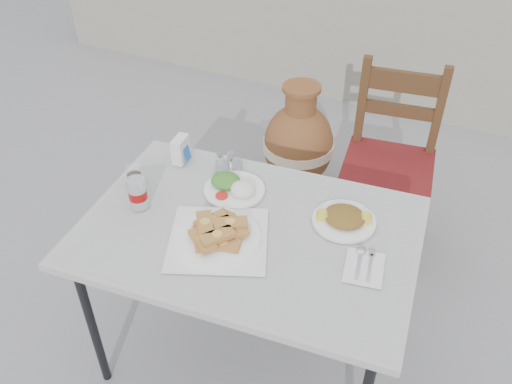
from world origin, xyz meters
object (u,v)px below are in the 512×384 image
at_px(salad_chopped_plate, 344,218).
at_px(terracotta_urn, 298,146).
at_px(soda_can, 138,193).
at_px(cola_glass, 134,177).
at_px(chair, 389,162).
at_px(condiment_caddy, 228,163).
at_px(cafe_table, 249,238).
at_px(napkin_holder, 181,150).
at_px(pide_plate, 218,233).
at_px(salad_rice_plate, 234,187).

height_order(salad_chopped_plate, terracotta_urn, salad_chopped_plate).
relative_size(salad_chopped_plate, soda_can, 1.87).
bearing_deg(cola_glass, chair, 48.61).
distance_m(salad_chopped_plate, condiment_caddy, 0.54).
bearing_deg(terracotta_urn, condiment_caddy, -89.19).
xyz_separation_m(cafe_table, napkin_holder, (-0.43, 0.26, 0.10)).
height_order(salad_chopped_plate, chair, chair).
distance_m(cafe_table, napkin_holder, 0.52).
relative_size(pide_plate, napkin_holder, 4.09).
distance_m(napkin_holder, chair, 1.05).
distance_m(salad_chopped_plate, cola_glass, 0.82).
distance_m(cafe_table, cola_glass, 0.52).
xyz_separation_m(salad_rice_plate, chair, (0.44, 0.78, -0.25)).
xyz_separation_m(pide_plate, salad_chopped_plate, (0.37, 0.27, -0.01)).
bearing_deg(cafe_table, salad_rice_plate, 130.83).
relative_size(cola_glass, napkin_holder, 0.78).
bearing_deg(cola_glass, pide_plate, -16.76).
xyz_separation_m(cafe_table, terracotta_urn, (-0.24, 1.13, -0.35)).
xyz_separation_m(pide_plate, condiment_caddy, (-0.16, 0.39, -0.01)).
xyz_separation_m(pide_plate, chair, (0.36, 1.05, -0.26)).
relative_size(salad_chopped_plate, cola_glass, 2.71).
distance_m(salad_chopped_plate, chair, 0.81).
bearing_deg(chair, salad_chopped_plate, -97.72).
distance_m(salad_chopped_plate, soda_can, 0.76).
xyz_separation_m(cafe_table, salad_chopped_plate, (0.30, 0.18, 0.07)).
relative_size(pide_plate, salad_rice_plate, 1.88).
xyz_separation_m(soda_can, napkin_holder, (-0.01, 0.32, -0.01)).
height_order(cola_glass, napkin_holder, napkin_holder).
height_order(soda_can, terracotta_urn, soda_can).
bearing_deg(terracotta_urn, napkin_holder, -102.24).
distance_m(cafe_table, condiment_caddy, 0.38).
bearing_deg(pide_plate, salad_chopped_plate, 36.75).
bearing_deg(napkin_holder, pide_plate, -50.60).
relative_size(soda_can, napkin_holder, 1.13).
bearing_deg(cafe_table, cola_glass, 176.01).
height_order(pide_plate, condiment_caddy, condiment_caddy).
xyz_separation_m(soda_can, terracotta_urn, (0.18, 1.20, -0.46)).
distance_m(soda_can, cola_glass, 0.14).
height_order(salad_chopped_plate, napkin_holder, napkin_holder).
relative_size(salad_rice_plate, terracotta_urn, 0.34).
xyz_separation_m(cafe_table, soda_can, (-0.42, -0.06, 0.11)).
bearing_deg(cola_glass, condiment_caddy, 42.32).
bearing_deg(pide_plate, terracotta_urn, 98.13).
xyz_separation_m(soda_can, chair, (0.72, 1.02, -0.29)).
bearing_deg(condiment_caddy, cafe_table, -51.15).
height_order(salad_chopped_plate, soda_can, soda_can).
relative_size(chair, terracotta_urn, 1.37).
xyz_separation_m(salad_chopped_plate, napkin_holder, (-0.73, 0.08, 0.04)).
bearing_deg(cola_glass, salad_rice_plate, 19.65).
distance_m(salad_chopped_plate, terracotta_urn, 1.18).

